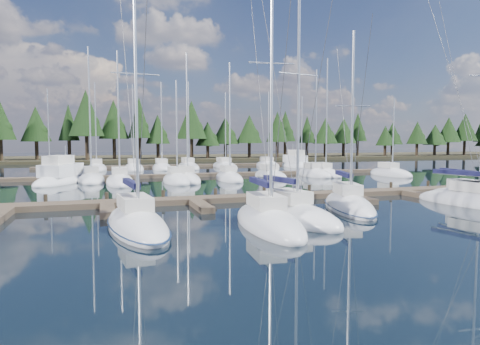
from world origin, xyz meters
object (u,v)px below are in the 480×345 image
object	(u,v)px
front_sailboat_1	(137,224)
front_sailboat_3	(293,215)
front_sailboat_2	(268,221)
main_dock	(272,198)
front_sailboat_6	(474,200)
motor_yacht_right	(295,164)
motor_yacht_left	(61,178)
front_sailboat_4	(349,205)

from	to	relation	value
front_sailboat_1	front_sailboat_3	distance (m)	8.71
front_sailboat_3	front_sailboat_2	bearing A→B (deg)	-147.52
front_sailboat_1	front_sailboat_3	world-z (taller)	front_sailboat_3
main_dock	front_sailboat_6	xyz separation A→B (m)	(13.01, -6.28, 0.10)
front_sailboat_2	motor_yacht_right	distance (m)	51.19
front_sailboat_6	motor_yacht_right	distance (m)	43.27
front_sailboat_1	motor_yacht_left	bearing A→B (deg)	102.44
front_sailboat_4	front_sailboat_6	xyz separation A→B (m)	(9.74, -0.78, 0.03)
front_sailboat_1	front_sailboat_6	bearing A→B (deg)	3.42
motor_yacht_left	motor_yacht_right	world-z (taller)	motor_yacht_left
front_sailboat_2	motor_yacht_left	distance (m)	30.93
front_sailboat_6	motor_yacht_right	xyz separation A→B (m)	(6.02, 42.85, 0.22)
front_sailboat_4	front_sailboat_2	bearing A→B (deg)	-152.84
main_dock	front_sailboat_3	size ratio (longest dim) A/B	2.95
main_dock	front_sailboat_2	bearing A→B (deg)	-113.12
front_sailboat_3	front_sailboat_6	world-z (taller)	front_sailboat_6
front_sailboat_1	motor_yacht_left	distance (m)	27.41
main_dock	motor_yacht_left	bearing A→B (deg)	130.87
front_sailboat_4	front_sailboat_6	distance (m)	9.78
front_sailboat_2	main_dock	bearing A→B (deg)	66.88
front_sailboat_1	front_sailboat_2	size ratio (longest dim) A/B	0.93
main_dock	front_sailboat_1	distance (m)	13.10
front_sailboat_1	front_sailboat_2	xyz separation A→B (m)	(6.68, -1.49, 0.01)
front_sailboat_1	motor_yacht_right	world-z (taller)	front_sailboat_1
front_sailboat_3	front_sailboat_6	size ratio (longest dim) A/B	0.91
front_sailboat_2	motor_yacht_left	bearing A→B (deg)	114.00
main_dock	front_sailboat_6	distance (m)	14.44
main_dock	motor_yacht_right	distance (m)	41.23
front_sailboat_2	front_sailboat_4	distance (m)	8.08
front_sailboat_1	front_sailboat_3	xyz separation A→B (m)	(8.71, -0.20, 0.01)
motor_yacht_left	motor_yacht_right	distance (m)	39.61
front_sailboat_3	motor_yacht_left	world-z (taller)	front_sailboat_3
front_sailboat_3	front_sailboat_4	size ratio (longest dim) A/B	1.21
front_sailboat_2	front_sailboat_3	size ratio (longest dim) A/B	1.03
motor_yacht_left	front_sailboat_4	bearing A→B (deg)	-51.18
main_dock	front_sailboat_4	world-z (taller)	front_sailboat_4
main_dock	front_sailboat_6	bearing A→B (deg)	-25.76
front_sailboat_2	front_sailboat_4	xyz separation A→B (m)	(7.19, 3.69, -0.02)
main_dock	front_sailboat_3	world-z (taller)	front_sailboat_3
front_sailboat_2	front_sailboat_6	distance (m)	17.18
front_sailboat_2	front_sailboat_6	xyz separation A→B (m)	(16.93, 2.91, 0.00)
front_sailboat_3	main_dock	bearing A→B (deg)	76.53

